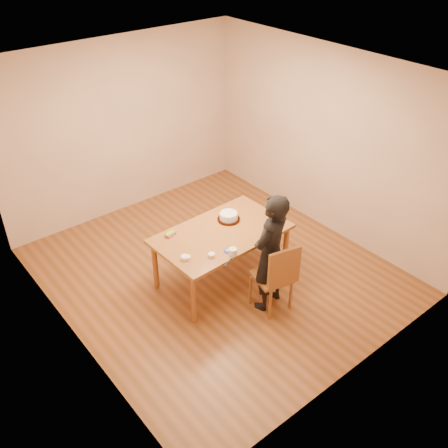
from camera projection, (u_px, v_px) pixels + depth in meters
room_shell at (198, 174)px, 6.28m from camera, size 4.00×4.50×2.70m
dining_table at (221, 234)px, 6.26m from camera, size 1.70×1.05×0.04m
dining_chair at (272, 277)px, 5.99m from camera, size 0.49×0.49×0.04m
cake_plate at (229, 219)px, 6.48m from camera, size 0.29×0.29×0.02m
cake at (229, 216)px, 6.45m from camera, size 0.24×0.24×0.07m
frosting_dome at (229, 213)px, 6.43m from camera, size 0.23×0.23×0.03m
frosting_tub at (233, 252)px, 5.84m from camera, size 0.10×0.10×0.08m
frosting_lid at (227, 251)px, 5.91m from camera, size 0.09×0.09×0.01m
frosting_dollop at (227, 250)px, 5.90m from camera, size 0.04×0.04×0.02m
ramekin_green at (211, 255)px, 5.82m from camera, size 0.08×0.08×0.04m
ramekin_yellow at (187, 258)px, 5.78m from camera, size 0.08×0.08×0.04m
ramekin_multi at (185, 258)px, 5.78m from camera, size 0.09×0.09×0.04m
candy_box_pink at (171, 235)px, 6.18m from camera, size 0.16×0.11×0.02m
candy_box_green at (170, 233)px, 6.17m from camera, size 0.14×0.09×0.02m
spatula at (228, 263)px, 5.73m from camera, size 0.16×0.08×0.01m
person at (270, 253)px, 5.84m from camera, size 0.64×0.50×1.55m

